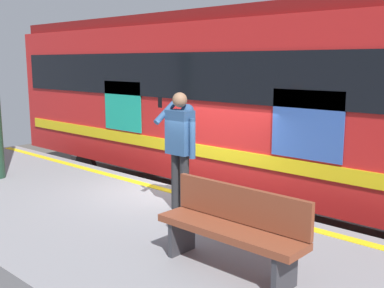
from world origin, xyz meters
The scene contains 9 objects.
ground_plane centered at (0.00, 0.00, 0.00)m, with size 24.55×24.55×0.00m, color #4C4742.
platform centered at (0.00, 1.83, 0.56)m, with size 12.73×3.66×1.12m, color gray.
safety_line centered at (0.00, 0.30, 1.13)m, with size 12.47×0.16×0.01m, color yellow.
track_rail_near centered at (0.00, -1.47, 0.08)m, with size 16.54×0.08×0.16m, color slate.
track_rail_far centered at (0.00, -2.90, 0.08)m, with size 16.54×0.08×0.16m, color slate.
train_carriage centered at (0.51, -2.18, 2.62)m, with size 13.04×2.80×4.17m.
passenger centered at (-0.63, 0.90, 2.18)m, with size 0.57×0.55×1.78m.
handbag centered at (-1.07, 0.92, 1.30)m, with size 0.39×0.35×0.38m.
bench centered at (-2.44, 1.97, 1.62)m, with size 1.73×0.44×0.90m.
Camera 1 is at (-5.31, 5.73, 3.35)m, focal length 43.13 mm.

